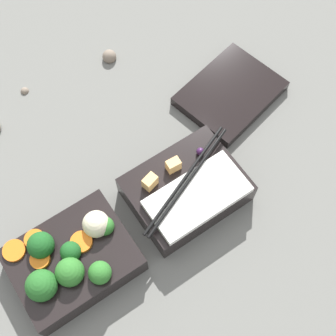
# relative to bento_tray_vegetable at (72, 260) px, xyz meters

# --- Properties ---
(ground_plane) EXTENTS (3.00, 3.00, 0.00)m
(ground_plane) POSITION_rel_bento_tray_vegetable_xyz_m (0.12, 0.01, -0.03)
(ground_plane) COLOR slate
(bento_tray_vegetable) EXTENTS (0.17, 0.14, 0.08)m
(bento_tray_vegetable) POSITION_rel_bento_tray_vegetable_xyz_m (0.00, 0.00, 0.00)
(bento_tray_vegetable) COLOR black
(bento_tray_vegetable) RESTS_ON ground_plane
(bento_tray_rice) EXTENTS (0.20, 0.13, 0.07)m
(bento_tray_rice) POSITION_rel_bento_tray_vegetable_xyz_m (0.20, -0.00, -0.00)
(bento_tray_rice) COLOR black
(bento_tray_rice) RESTS_ON ground_plane
(bento_lid) EXTENTS (0.19, 0.16, 0.02)m
(bento_lid) POSITION_rel_bento_tray_vegetable_xyz_m (0.38, 0.11, -0.02)
(bento_lid) COLOR black
(bento_lid) RESTS_ON ground_plane
(pebble_0) EXTENTS (0.03, 0.03, 0.03)m
(pebble_0) POSITION_rel_bento_tray_vegetable_xyz_m (0.24, 0.30, -0.03)
(pebble_0) COLOR #7A6B5B
(pebble_0) RESTS_ON ground_plane
(pebble_1) EXTENTS (0.01, 0.01, 0.01)m
(pebble_1) POSITION_rel_bento_tray_vegetable_xyz_m (0.08, 0.33, -0.03)
(pebble_1) COLOR #7A6B5B
(pebble_1) RESTS_ON ground_plane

